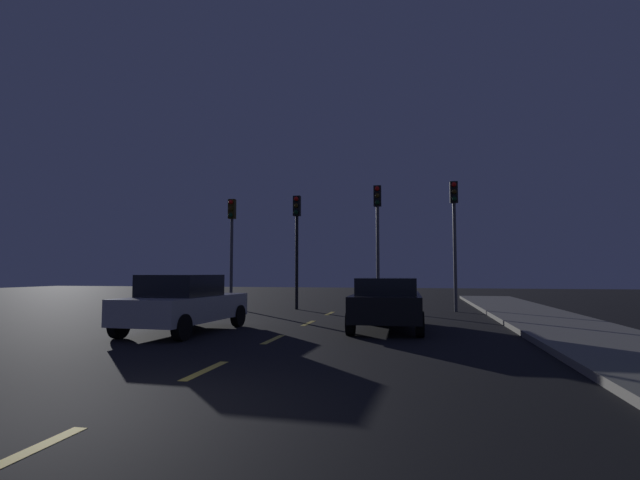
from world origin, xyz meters
TOP-DOWN VIEW (x-y plane):
  - ground_plane at (0.00, 7.00)m, footprint 80.00×80.00m
  - sidewalk_curb_right at (7.50, 7.00)m, footprint 3.00×40.00m
  - lane_stripe_nearest at (0.00, -1.20)m, footprint 0.16×1.60m
  - lane_stripe_second at (0.00, 2.60)m, footprint 0.16×1.60m
  - lane_stripe_third at (0.00, 6.40)m, footprint 0.16×1.60m
  - lane_stripe_fourth at (0.00, 10.20)m, footprint 0.16×1.60m
  - lane_stripe_fifth at (0.00, 14.00)m, footprint 0.16×1.60m
  - traffic_signal_far_left at (-4.89, 15.79)m, footprint 0.32×0.38m
  - traffic_signal_center_left at (-1.82, 15.79)m, footprint 0.32×0.38m
  - traffic_signal_center_right at (1.77, 15.79)m, footprint 0.32×0.38m
  - traffic_signal_far_right at (4.96, 15.79)m, footprint 0.32×0.38m
  - car_stopped_ahead at (2.57, 9.10)m, footprint 2.06×4.37m
  - car_adjacent_lane at (-2.82, 7.29)m, footprint 2.15×4.40m

SIDE VIEW (x-z plane):
  - ground_plane at x=0.00m, z-range 0.00..0.00m
  - lane_stripe_nearest at x=0.00m, z-range 0.00..0.01m
  - lane_stripe_second at x=0.00m, z-range 0.00..0.01m
  - lane_stripe_third at x=0.00m, z-range 0.00..0.01m
  - lane_stripe_fourth at x=0.00m, z-range 0.00..0.01m
  - lane_stripe_fifth at x=0.00m, z-range 0.00..0.01m
  - sidewalk_curb_right at x=7.50m, z-range 0.00..0.15m
  - car_stopped_ahead at x=2.57m, z-range 0.03..1.49m
  - car_adjacent_lane at x=-2.82m, z-range 0.01..1.56m
  - traffic_signal_far_left at x=-4.89m, z-range 1.00..5.98m
  - traffic_signal_center_left at x=-1.82m, z-range 1.00..6.04m
  - traffic_signal_center_right at x=1.77m, z-range 1.05..6.42m
  - traffic_signal_far_right at x=4.96m, z-range 1.06..6.49m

